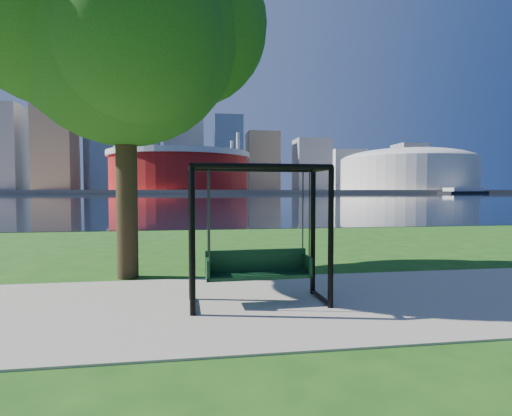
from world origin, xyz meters
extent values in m
plane|color=#1E5114|center=(0.00, 0.00, 0.00)|extent=(900.00, 900.00, 0.00)
cube|color=#9E937F|center=(0.00, -0.50, 0.01)|extent=(120.00, 4.00, 0.03)
cube|color=black|center=(0.00, 102.00, 0.01)|extent=(900.00, 180.00, 0.02)
cube|color=#937F60|center=(0.00, 306.00, 1.00)|extent=(900.00, 228.00, 2.00)
cylinder|color=maroon|center=(-10.00, 235.00, 13.00)|extent=(80.00, 80.00, 22.00)
cylinder|color=silver|center=(-10.00, 235.00, 22.50)|extent=(83.00, 83.00, 3.00)
cylinder|color=silver|center=(22.91, 254.00, 18.00)|extent=(2.00, 2.00, 32.00)
cylinder|color=silver|center=(-42.91, 254.00, 18.00)|extent=(2.00, 2.00, 32.00)
cylinder|color=silver|center=(-42.91, 216.00, 18.00)|extent=(2.00, 2.00, 32.00)
cylinder|color=silver|center=(22.91, 216.00, 18.00)|extent=(2.00, 2.00, 32.00)
cylinder|color=beige|center=(135.00, 235.00, 12.00)|extent=(84.00, 84.00, 20.00)
ellipsoid|color=beige|center=(135.00, 235.00, 21.00)|extent=(84.00, 84.00, 15.12)
cube|color=gray|center=(-140.00, 310.00, 33.00)|extent=(28.00, 28.00, 62.00)
cube|color=#998466|center=(-100.00, 300.00, 46.00)|extent=(26.00, 26.00, 88.00)
cube|color=slate|center=(-70.00, 325.00, 49.50)|extent=(30.00, 24.00, 95.00)
cube|color=gray|center=(-40.00, 305.00, 38.00)|extent=(24.00, 24.00, 72.00)
cube|color=silver|center=(-10.00, 335.00, 42.00)|extent=(32.00, 28.00, 80.00)
cube|color=slate|center=(25.00, 310.00, 31.00)|extent=(22.00, 22.00, 58.00)
cube|color=#998466|center=(55.00, 325.00, 26.00)|extent=(26.00, 26.00, 48.00)
cube|color=gray|center=(95.00, 315.00, 23.00)|extent=(28.00, 24.00, 42.00)
cube|color=silver|center=(135.00, 340.00, 20.00)|extent=(30.00, 26.00, 36.00)
cube|color=gray|center=(185.00, 320.00, 22.00)|extent=(24.00, 24.00, 40.00)
cube|color=#998466|center=(225.00, 335.00, 18.00)|extent=(26.00, 26.00, 32.00)
sphere|color=#998466|center=(-100.00, 300.00, 93.50)|extent=(10.00, 10.00, 10.00)
cylinder|color=black|center=(-0.81, -0.98, 1.12)|extent=(0.09, 0.09, 2.24)
cylinder|color=black|center=(1.33, -0.92, 1.12)|extent=(0.09, 0.09, 2.24)
cylinder|color=black|center=(-0.83, -0.11, 1.12)|extent=(0.09, 0.09, 2.24)
cylinder|color=black|center=(1.30, -0.04, 1.12)|extent=(0.09, 0.09, 2.24)
cylinder|color=black|center=(0.26, -0.95, 2.24)|extent=(2.14, 0.15, 0.09)
cylinder|color=black|center=(0.24, -0.07, 2.24)|extent=(2.14, 0.15, 0.09)
cylinder|color=black|center=(-0.82, -0.54, 2.24)|extent=(0.11, 0.88, 0.09)
cylinder|color=black|center=(-0.82, -0.54, 0.08)|extent=(0.10, 0.88, 0.07)
cylinder|color=black|center=(1.32, -0.48, 2.24)|extent=(0.11, 0.88, 0.09)
cylinder|color=black|center=(1.32, -0.48, 0.08)|extent=(0.10, 0.88, 0.07)
cube|color=black|center=(0.25, -0.51, 0.49)|extent=(1.71, 0.49, 0.06)
cube|color=black|center=(0.24, -0.32, 0.70)|extent=(1.70, 0.10, 0.37)
cube|color=black|center=(-0.57, -0.54, 0.62)|extent=(0.06, 0.44, 0.33)
cube|color=black|center=(1.07, -0.49, 0.62)|extent=(0.06, 0.44, 0.33)
cylinder|color=#2E2E32|center=(-0.55, -0.71, 1.48)|extent=(0.02, 0.02, 1.41)
cylinder|color=#2E2E32|center=(1.06, -0.67, 1.48)|extent=(0.02, 0.02, 1.41)
cylinder|color=#2E2E32|center=(-0.56, -0.35, 1.48)|extent=(0.02, 0.02, 1.41)
cylinder|color=#2E2E32|center=(1.05, -0.31, 1.48)|extent=(0.02, 0.02, 1.41)
cylinder|color=black|center=(-2.20, 1.91, 2.20)|extent=(0.44, 0.44, 4.41)
sphere|color=#214C16|center=(-2.20, 1.91, 5.21)|extent=(4.81, 4.81, 4.81)
sphere|color=#214C16|center=(-0.90, 2.51, 5.61)|extent=(3.61, 3.61, 3.61)
sphere|color=#214C16|center=(-3.40, 1.51, 5.41)|extent=(3.81, 3.81, 3.81)
sphere|color=#214C16|center=(-1.80, 0.81, 4.71)|extent=(3.21, 3.21, 3.21)
sphere|color=#214C16|center=(-2.80, 3.11, 6.01)|extent=(3.41, 3.41, 3.41)
cube|color=black|center=(140.50, 186.45, 0.64)|extent=(31.84, 17.59, 1.23)
cube|color=silver|center=(140.50, 186.45, 2.18)|extent=(25.51, 14.17, 1.85)
camera|label=1|loc=(-0.76, -6.87, 1.88)|focal=28.00mm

